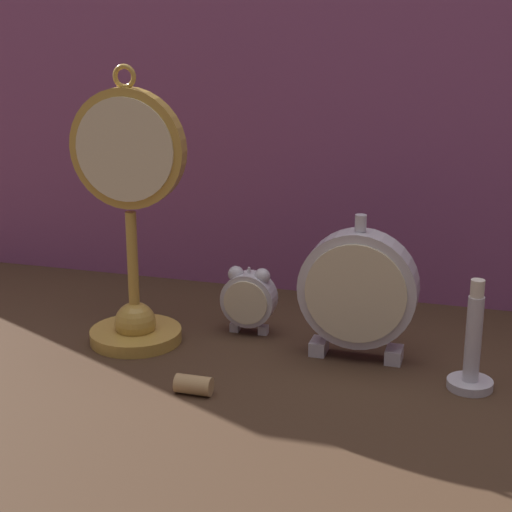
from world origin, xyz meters
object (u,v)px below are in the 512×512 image
object	(u,v)px
brass_candlestick	(472,354)
wine_cork	(194,385)
alarm_clock_twin_bell	(249,297)
mantel_clock_silver	(358,290)
pocket_watch_on_stand	(131,234)

from	to	relation	value
brass_candlestick	wine_cork	bearing A→B (deg)	-161.01
alarm_clock_twin_bell	wine_cork	world-z (taller)	alarm_clock_twin_bell
alarm_clock_twin_bell	mantel_clock_silver	bearing A→B (deg)	-15.17
alarm_clock_twin_bell	wine_cork	size ratio (longest dim) A/B	2.19
wine_cork	pocket_watch_on_stand	bearing A→B (deg)	135.66
mantel_clock_silver	wine_cork	xyz separation A→B (m)	(-0.16, -0.15, -0.08)
alarm_clock_twin_bell	brass_candlestick	distance (m)	0.31
alarm_clock_twin_bell	wine_cork	xyz separation A→B (m)	(-0.01, -0.19, -0.04)
pocket_watch_on_stand	wine_cork	bearing A→B (deg)	-44.34
mantel_clock_silver	wine_cork	size ratio (longest dim) A/B	4.37
pocket_watch_on_stand	brass_candlestick	distance (m)	0.44
pocket_watch_on_stand	mantel_clock_silver	world-z (taller)	pocket_watch_on_stand
pocket_watch_on_stand	alarm_clock_twin_bell	world-z (taller)	pocket_watch_on_stand
pocket_watch_on_stand	alarm_clock_twin_bell	bearing A→B (deg)	27.27
mantel_clock_silver	wine_cork	distance (m)	0.23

